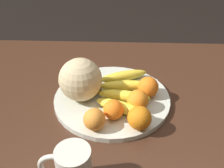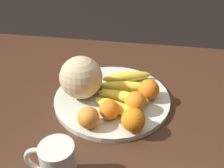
# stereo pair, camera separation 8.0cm
# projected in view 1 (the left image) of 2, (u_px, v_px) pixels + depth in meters

# --- Properties ---
(kitchen_table) EXTENTS (1.51, 0.86, 0.76)m
(kitchen_table) POSITION_uv_depth(u_px,v_px,m) (107.00, 123.00, 0.90)
(kitchen_table) COLOR #3D2316
(kitchen_table) RESTS_ON ground_plane
(fruit_bowl) EXTENTS (0.37, 0.37, 0.02)m
(fruit_bowl) POSITION_uv_depth(u_px,v_px,m) (112.00, 99.00, 0.84)
(fruit_bowl) COLOR beige
(fruit_bowl) RESTS_ON kitchen_table
(melon) EXTENTS (0.13, 0.13, 0.13)m
(melon) POSITION_uv_depth(u_px,v_px,m) (80.00, 80.00, 0.79)
(melon) COLOR #C6B284
(melon) RESTS_ON fruit_bowl
(banana_bunch) EXTENTS (0.18, 0.26, 0.04)m
(banana_bunch) POSITION_uv_depth(u_px,v_px,m) (123.00, 91.00, 0.83)
(banana_bunch) COLOR #473819
(banana_bunch) RESTS_ON fruit_bowl
(orange_front_left) EXTENTS (0.06, 0.06, 0.06)m
(orange_front_left) POSITION_uv_depth(u_px,v_px,m) (94.00, 119.00, 0.70)
(orange_front_left) COLOR orange
(orange_front_left) RESTS_ON fruit_bowl
(orange_front_right) EXTENTS (0.06, 0.06, 0.06)m
(orange_front_right) POSITION_uv_depth(u_px,v_px,m) (113.00, 110.00, 0.74)
(orange_front_right) COLOR orange
(orange_front_right) RESTS_ON fruit_bowl
(orange_mid_center) EXTENTS (0.07, 0.07, 0.07)m
(orange_mid_center) POSITION_uv_depth(u_px,v_px,m) (139.00, 118.00, 0.70)
(orange_mid_center) COLOR orange
(orange_mid_center) RESTS_ON fruit_bowl
(orange_back_left) EXTENTS (0.06, 0.06, 0.06)m
(orange_back_left) POSITION_uv_depth(u_px,v_px,m) (138.00, 100.00, 0.77)
(orange_back_left) COLOR orange
(orange_back_left) RESTS_ON fruit_bowl
(orange_back_right) EXTENTS (0.07, 0.07, 0.07)m
(orange_back_right) POSITION_uv_depth(u_px,v_px,m) (148.00, 87.00, 0.82)
(orange_back_right) COLOR orange
(orange_back_right) RESTS_ON fruit_bowl
(ceramic_mug) EXTENTS (0.12, 0.08, 0.11)m
(ceramic_mug) POSITION_uv_depth(u_px,v_px,m) (73.00, 168.00, 0.56)
(ceramic_mug) COLOR beige
(ceramic_mug) RESTS_ON kitchen_table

